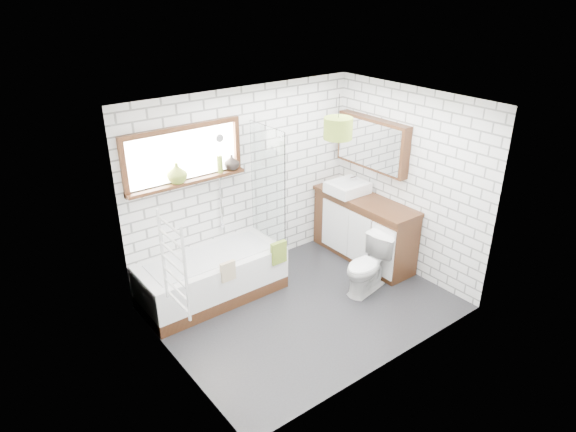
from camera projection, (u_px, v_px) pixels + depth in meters
floor at (306, 308)px, 6.34m from camera, size 3.40×2.60×0.01m
ceiling at (309, 105)px, 5.28m from camera, size 3.40×2.60×0.01m
wall_back at (245, 182)px, 6.75m from camera, size 3.40×0.01×2.50m
wall_front at (395, 262)px, 4.87m from camera, size 3.40×0.01×2.50m
wall_left at (169, 262)px, 4.87m from camera, size 0.01×2.60×2.50m
wall_right at (408, 182)px, 6.75m from camera, size 0.01×2.60×2.50m
window at (184, 156)px, 6.02m from camera, size 1.52×0.16×0.68m
towel_radiator at (174, 265)px, 4.92m from camera, size 0.06×0.52×1.00m
mirror_cabinet at (372, 144)px, 6.96m from camera, size 0.16×1.20×0.70m
shower_riser at (220, 183)px, 6.45m from camera, size 0.02×0.02×1.30m
bathtub at (212, 277)px, 6.43m from camera, size 1.80×0.79×0.58m
shower_screen at (268, 184)px, 6.47m from camera, size 0.02×0.72×1.50m
towel_green at (279, 253)px, 6.44m from camera, size 0.21×0.06×0.29m
towel_beige at (228, 271)px, 6.03m from camera, size 0.19×0.05×0.25m
vanity at (364, 228)px, 7.27m from camera, size 0.53×1.63×0.93m
basin at (348, 187)px, 7.23m from camera, size 0.52×0.46×0.15m
tap at (356, 181)px, 7.30m from camera, size 0.04×0.04×0.17m
toilet at (368, 266)px, 6.54m from camera, size 0.53×0.77×0.73m
vase_olive at (177, 175)px, 6.01m from camera, size 0.30×0.30×0.25m
vase_dark at (232, 164)px, 6.43m from camera, size 0.19×0.19×0.20m
bottle at (220, 166)px, 6.33m from camera, size 0.08×0.08×0.22m
pendant at (338, 128)px, 5.99m from camera, size 0.34×0.34×0.25m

